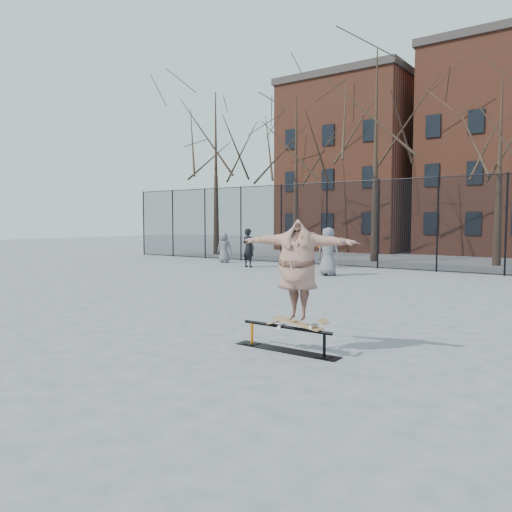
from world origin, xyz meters
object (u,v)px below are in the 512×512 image
Objects in this scene: bystander_grey at (224,248)px; bystander_black at (248,248)px; bystander_red at (326,248)px; skate_rail at (286,341)px; skateboard at (297,324)px; skater at (298,271)px; bystander_extra at (328,252)px.

bystander_black is at bearing 120.74° from bystander_grey.
bystander_black is 1.01× the size of bystander_red.
bystander_red is (-6.48, 13.49, 0.72)m from skate_rail.
skater reaches higher than skateboard.
bystander_black is at bearing 115.66° from skater.
bystander_black is (2.54, -1.32, 0.13)m from bystander_grey.
bystander_black is 4.79m from bystander_extra.
skater reaches higher than bystander_grey.
bystander_grey is at bearing 133.09° from skate_rail.
bystander_grey is at bearing 119.19° from skater.
skate_rail is at bearing 95.44° from bystander_red.
skater is 17.76m from bystander_grey.
bystander_black is (-9.70, 11.54, 0.42)m from skateboard.
skateboard is at bearing 0.00° from skater.
skateboard reaches higher than skate_rail.
bystander_black is at bearing 129.44° from skate_rail.
skateboard is at bearing 96.16° from bystander_red.
skateboard is 0.51× the size of bystander_black.
bystander_red is (3.02, 1.95, -0.01)m from bystander_black.
bystander_black reaches higher than skate_rail.
skateboard is (0.21, -0.00, 0.31)m from skate_rail.
bystander_grey is 0.86× the size of bystander_black.
bystander_grey is 0.81× the size of bystander_extra.
skateboard is 11.67m from bystander_extra.
skater is at bearing -0.00° from skate_rail.
skateboard is 15.06m from bystander_red.
bystander_extra is at bearing 175.65° from bystander_black.
bystander_extra is at bearing 115.52° from skateboard.
skater is at bearing 0.00° from skateboard.
skateboard is at bearing 113.07° from bystander_extra.
bystander_extra is (-4.81, 10.52, 0.78)m from skate_rail.
skate_rail is 1.07× the size of bystander_red.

